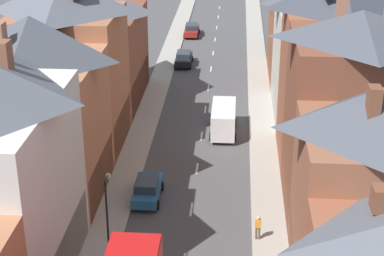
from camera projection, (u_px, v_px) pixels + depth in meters
name	position (u px, v px, depth m)	size (l,w,h in m)	color
pavement_left	(145.00, 124.00, 55.99)	(2.20, 104.00, 0.14)	#A8A399
pavement_right	(262.00, 128.00, 55.33)	(2.20, 104.00, 0.14)	#A8A399
centre_line_dashes	(202.00, 136.00, 53.86)	(0.14, 97.80, 0.01)	silver
terrace_row_left	(3.00, 156.00, 35.92)	(8.00, 60.65, 14.20)	beige
terrace_row_right	(357.00, 137.00, 38.96)	(8.00, 71.03, 14.36)	brown
car_near_blue	(147.00, 189.00, 43.80)	(1.90, 4.18, 1.60)	#236093
car_parked_left_a	(192.00, 30.00, 82.60)	(1.90, 4.47, 1.58)	maroon
car_parked_right_a	(184.00, 58.00, 71.29)	(1.90, 4.31, 1.58)	black
delivery_van	(223.00, 119.00, 53.82)	(2.20, 5.20, 2.41)	white
pedestrian_far_left	(258.00, 226.00, 39.00)	(0.36, 0.22, 1.61)	brown
street_lamp	(108.00, 215.00, 35.97)	(0.20, 1.12, 5.50)	black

